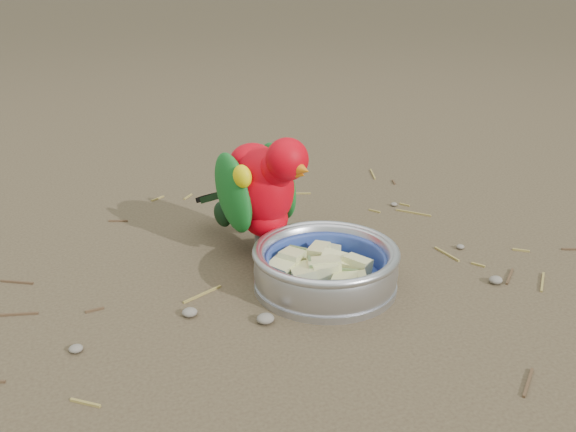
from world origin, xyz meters
name	(u,v)px	position (x,y,z in m)	size (l,w,h in m)	color
ground	(310,280)	(0.00, 0.00, 0.00)	(60.00, 60.00, 0.00)	#493C2A
food_bowl	(325,282)	(0.01, -0.03, 0.01)	(0.20, 0.20, 0.02)	#B2B2BA
bowl_wall	(326,263)	(0.01, -0.03, 0.04)	(0.20, 0.20, 0.04)	#B2B2BA
fruit_wedges	(326,268)	(0.01, -0.03, 0.03)	(0.12, 0.12, 0.03)	#CFCE87
lory_parrot	(262,197)	(-0.04, 0.10, 0.10)	(0.11, 0.24, 0.19)	#C7000D
ground_debris	(292,255)	(0.00, 0.08, 0.00)	(0.90, 0.80, 0.01)	olive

